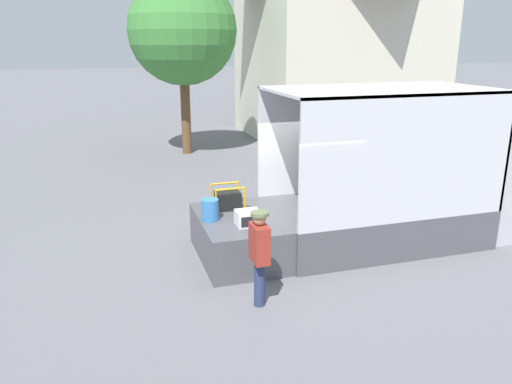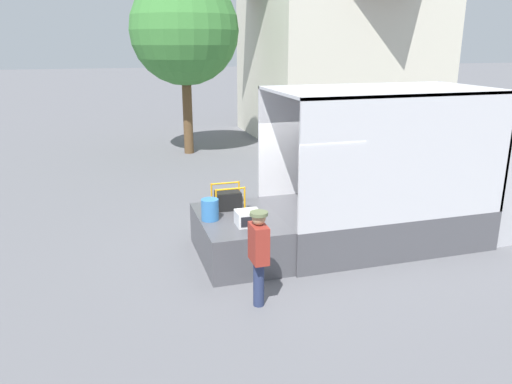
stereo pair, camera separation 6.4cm
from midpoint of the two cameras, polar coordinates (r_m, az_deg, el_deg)
The scene contains 9 objects.
ground_plane at distance 10.40m, azimuth 2.03°, elevation -6.89°, with size 160.00×160.00×0.00m, color slate.
box_truck at distance 11.90m, azimuth 20.45°, elevation 0.19°, with size 6.75×2.44×3.29m.
tailgate_deck at distance 10.02m, azimuth -2.17°, elevation -5.18°, with size 1.56×2.32×0.85m, color #4C4C51.
microwave at distance 9.40m, azimuth -1.11°, elevation -2.99°, with size 0.45×0.41×0.28m.
portable_generator at distance 10.32m, azimuth -3.31°, elevation -0.90°, with size 0.63×0.48×0.51m.
orange_bucket at distance 9.68m, azimuth -5.47°, elevation -2.03°, with size 0.34×0.34×0.42m.
worker_person at distance 8.01m, azimuth 0.18°, elevation -6.60°, with size 0.29×0.44×1.63m.
house_backdrop at distance 23.37m, azimuth 8.97°, elevation 16.88°, with size 7.70×7.66×8.44m.
street_tree at distance 19.35m, azimuth -8.50°, elevation 17.77°, with size 3.99×3.99×6.58m.
Camera 1 is at (-3.19, -8.98, 4.17)m, focal length 35.00 mm.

